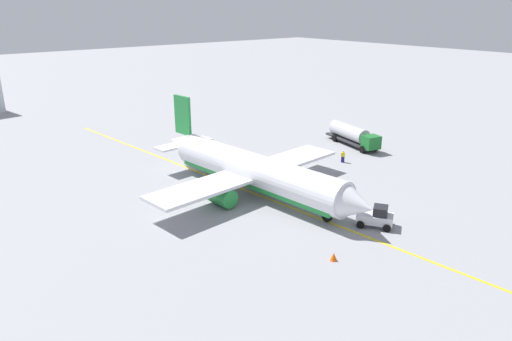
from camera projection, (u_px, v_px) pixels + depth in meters
name	position (u px, v px, depth m)	size (l,w,h in m)	color
ground_plane	(256.00, 194.00, 56.66)	(400.00, 400.00, 0.00)	#939399
airplane	(253.00, 171.00, 56.04)	(33.23, 27.47, 9.94)	white
fuel_tanker	(353.00, 135.00, 75.71)	(11.51, 4.94, 3.15)	#2D2D33
pushback_tug	(376.00, 217.00, 48.26)	(4.11, 3.77, 2.20)	silver
refueling_worker	(343.00, 157.00, 67.83)	(0.63, 0.58, 1.71)	navy
safety_cone_nose	(334.00, 257.00, 41.94)	(0.65, 0.65, 0.72)	#F2590F
safety_cone_wingtip	(342.00, 212.00, 51.26)	(0.50, 0.50, 0.55)	#F2590F
taxi_line_marking	(256.00, 194.00, 56.65)	(89.60, 0.30, 0.01)	yellow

